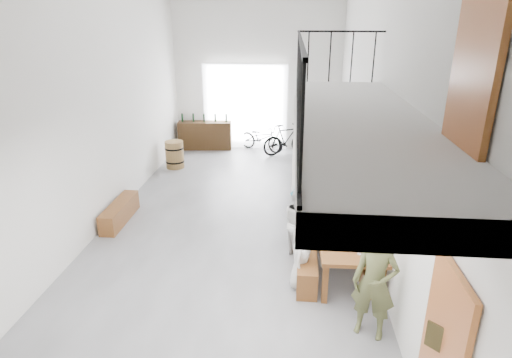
# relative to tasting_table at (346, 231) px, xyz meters

# --- Properties ---
(floor) EXTENTS (12.00, 12.00, 0.00)m
(floor) POSITION_rel_tasting_table_xyz_m (-2.20, 1.50, -0.71)
(floor) COLOR slate
(floor) RESTS_ON ground
(room_walls) EXTENTS (12.00, 12.00, 12.00)m
(room_walls) POSITION_rel_tasting_table_xyz_m (-2.20, 1.50, 2.85)
(room_walls) COLOR white
(room_walls) RESTS_ON ground
(gateway_portal) EXTENTS (2.80, 0.08, 2.80)m
(gateway_portal) POSITION_rel_tasting_table_xyz_m (-2.60, 7.44, 0.69)
(gateway_portal) COLOR white
(gateway_portal) RESTS_ON ground
(right_wall_decor) EXTENTS (0.07, 8.28, 5.07)m
(right_wall_decor) POSITION_rel_tasting_table_xyz_m (0.50, -0.37, 1.04)
(right_wall_decor) COLOR #AB592A
(right_wall_decor) RESTS_ON ground
(balcony) EXTENTS (1.52, 5.62, 4.00)m
(balcony) POSITION_rel_tasting_table_xyz_m (-0.22, -1.63, 2.26)
(balcony) COLOR silver
(balcony) RESTS_ON ground
(tasting_table) EXTENTS (1.06, 2.51, 0.79)m
(tasting_table) POSITION_rel_tasting_table_xyz_m (0.00, 0.00, 0.00)
(tasting_table) COLOR brown
(tasting_table) RESTS_ON ground
(bench_inner) EXTENTS (0.34, 2.07, 0.48)m
(bench_inner) POSITION_rel_tasting_table_xyz_m (-0.68, -0.07, -0.47)
(bench_inner) COLOR brown
(bench_inner) RESTS_ON ground
(bench_wall) EXTENTS (0.36, 1.95, 0.45)m
(bench_wall) POSITION_rel_tasting_table_xyz_m (0.37, -0.00, -0.48)
(bench_wall) COLOR brown
(bench_wall) RESTS_ON ground
(tableware) EXTENTS (0.47, 1.91, 0.35)m
(tableware) POSITION_rel_tasting_table_xyz_m (-0.01, 0.03, 0.23)
(tableware) COLOR black
(tableware) RESTS_ON tasting_table
(side_bench) EXTENTS (0.34, 1.53, 0.43)m
(side_bench) POSITION_rel_tasting_table_xyz_m (-4.70, 1.43, -0.49)
(side_bench) COLOR brown
(side_bench) RESTS_ON ground
(oak_barrel) EXTENTS (0.55, 0.55, 0.81)m
(oak_barrel) POSITION_rel_tasting_table_xyz_m (-4.46, 5.11, -0.30)
(oak_barrel) COLOR olive
(oak_barrel) RESTS_ON ground
(serving_counter) EXTENTS (1.82, 0.65, 0.94)m
(serving_counter) POSITION_rel_tasting_table_xyz_m (-3.95, 7.15, -0.24)
(serving_counter) COLOR #38230E
(serving_counter) RESTS_ON ground
(counter_bottles) EXTENTS (1.54, 0.15, 0.28)m
(counter_bottles) POSITION_rel_tasting_table_xyz_m (-3.95, 7.15, 0.37)
(counter_bottles) COLOR black
(counter_bottles) RESTS_ON serving_counter
(guest_left_a) EXTENTS (0.44, 0.58, 1.06)m
(guest_left_a) POSITION_rel_tasting_table_xyz_m (-0.79, -0.68, -0.18)
(guest_left_a) COLOR silver
(guest_left_a) RESTS_ON ground
(guest_left_b) EXTENTS (0.41, 0.48, 1.10)m
(guest_left_b) POSITION_rel_tasting_table_xyz_m (-0.71, -0.10, -0.15)
(guest_left_b) COLOR #276F85
(guest_left_b) RESTS_ON ground
(guest_left_c) EXTENTS (0.72, 0.80, 1.34)m
(guest_left_c) POSITION_rel_tasting_table_xyz_m (-0.82, 0.34, -0.04)
(guest_left_c) COLOR silver
(guest_left_c) RESTS_ON ground
(guest_left_d) EXTENTS (0.46, 0.77, 1.17)m
(guest_left_d) POSITION_rel_tasting_table_xyz_m (-0.78, 0.89, -0.12)
(guest_left_d) COLOR #276F85
(guest_left_d) RESTS_ON ground
(guest_right_a) EXTENTS (0.42, 0.79, 1.28)m
(guest_right_a) POSITION_rel_tasting_table_xyz_m (0.61, -0.47, -0.07)
(guest_right_a) COLOR red
(guest_right_a) RESTS_ON ground
(guest_right_b) EXTENTS (0.62, 1.13, 1.16)m
(guest_right_b) POSITION_rel_tasting_table_xyz_m (0.53, 0.04, -0.13)
(guest_right_b) COLOR black
(guest_right_b) RESTS_ON ground
(guest_right_c) EXTENTS (0.52, 0.64, 1.13)m
(guest_right_c) POSITION_rel_tasting_table_xyz_m (0.54, 0.67, -0.14)
(guest_right_c) COLOR silver
(guest_right_c) RESTS_ON ground
(host_standing) EXTENTS (0.71, 0.59, 1.66)m
(host_standing) POSITION_rel_tasting_table_xyz_m (0.19, -1.74, 0.12)
(host_standing) COLOR brown
(host_standing) RESTS_ON ground
(potted_plant) EXTENTS (0.44, 0.40, 0.43)m
(potted_plant) POSITION_rel_tasting_table_xyz_m (0.25, 2.33, -0.49)
(potted_plant) COLOR #1B4E20
(potted_plant) RESTS_ON ground
(bicycle_near) EXTENTS (1.74, 1.29, 0.87)m
(bicycle_near) POSITION_rel_tasting_table_xyz_m (-2.02, 7.10, -0.27)
(bicycle_near) COLOR black
(bicycle_near) RESTS_ON ground
(bicycle_far) EXTENTS (1.69, 1.24, 1.01)m
(bicycle_far) POSITION_rel_tasting_table_xyz_m (-1.17, 6.76, -0.20)
(bicycle_far) COLOR black
(bicycle_far) RESTS_ON ground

